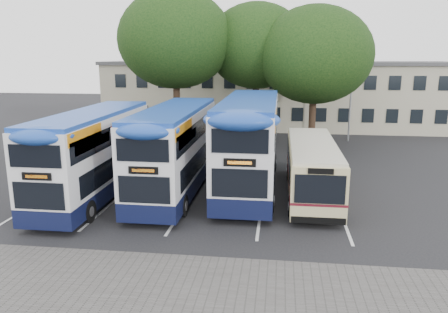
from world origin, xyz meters
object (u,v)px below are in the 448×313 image
tree_mid (257,46)px  bus_dd_left (94,151)px  bus_dd_mid (175,146)px  tree_right (315,55)px  lamp_post (352,77)px  tree_left (175,40)px  bus_single (312,165)px  bus_dd_right (250,139)px

tree_mid → bus_dd_left: tree_mid is taller
tree_mid → bus_dd_mid: bearing=-103.7°
tree_right → bus_dd_left: (-11.16, -12.71, -4.48)m
tree_mid → tree_right: 4.64m
lamp_post → tree_left: bearing=-164.3°
tree_left → lamp_post: bearing=15.7°
bus_dd_left → bus_single: bus_dd_left is taller
tree_mid → bus_single: tree_mid is taller
bus_dd_mid → bus_single: bearing=2.9°
bus_dd_left → bus_dd_mid: size_ratio=0.98×
lamp_post → bus_dd_left: lamp_post is taller
tree_right → bus_dd_mid: size_ratio=1.00×
bus_dd_mid → bus_single: 6.80m
lamp_post → tree_left: 13.99m
bus_dd_left → bus_dd_mid: (3.70, 1.24, 0.06)m
bus_dd_right → tree_left: bearing=122.0°
tree_left → tree_mid: tree_left is taller
lamp_post → bus_dd_left: size_ratio=0.90×
tree_mid → bus_dd_right: tree_mid is taller
bus_dd_left → bus_dd_right: 7.74m
tree_left → tree_mid: 6.14m
tree_right → bus_dd_left: bearing=-131.3°
tree_right → bus_dd_right: tree_right is taller
lamp_post → bus_dd_mid: lamp_post is taller
bus_dd_mid → tree_left: bearing=102.9°
bus_single → lamp_post: bearing=75.0°
bus_dd_left → bus_single: bearing=8.6°
tree_mid → bus_dd_mid: 14.53m
bus_single → tree_left: bearing=130.6°
bus_dd_left → bus_single: (10.43, 1.58, -0.79)m
bus_dd_right → bus_single: bearing=-17.0°
bus_single → bus_dd_right: bearing=163.0°
tree_left → tree_right: tree_left is taller
tree_right → bus_dd_left: 17.50m
bus_dd_right → bus_dd_left: bearing=-160.9°
lamp_post → bus_dd_mid: size_ratio=0.88×
lamp_post → tree_left: size_ratio=0.79×
bus_dd_left → bus_dd_right: (7.31, 2.54, 0.26)m
bus_dd_left → bus_dd_right: bus_dd_right is taller
tree_right → tree_mid: bearing=157.5°
bus_single → bus_dd_left: bearing=-171.4°
tree_left → bus_single: tree_left is taller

